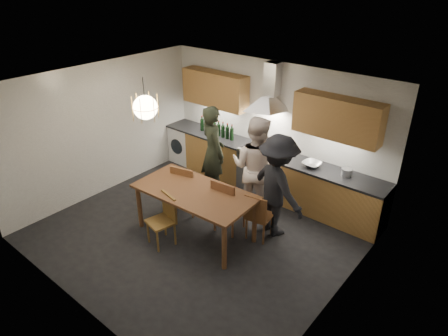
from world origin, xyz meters
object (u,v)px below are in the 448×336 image
Objects in this scene: chair_back_left at (186,187)px; dining_table at (195,196)px; chair_front at (165,216)px; mixing_bowl at (312,164)px; person_mid at (255,167)px; person_left at (213,152)px; stock_pot at (347,172)px; wine_bottles at (217,128)px; person_right at (277,186)px.

dining_table is at bearing 133.79° from chair_back_left.
chair_front is 2.66× the size of mixing_bowl.
chair_front reaches higher than dining_table.
dining_table is 1.10× the size of person_mid.
mixing_bowl is at bearing -131.89° from person_left.
mixing_bowl is (0.73, 0.75, -0.01)m from person_mid.
mixing_bowl is 0.65m from stock_pot.
chair_back_left is 1.08× the size of wine_bottles.
person_mid is 1.59m from stock_pot.
chair_back_left is 0.52× the size of person_mid.
dining_table is 0.71m from chair_back_left.
person_right is at bearing -123.67° from stock_pot.
stock_pot is (2.38, 0.81, 0.03)m from person_left.
mixing_bowl is 0.36× the size of wine_bottles.
person_right is (1.59, 0.58, 0.33)m from chair_back_left.
wine_bottles reaches higher than chair_front.
mixing_bowl is (1.74, 0.75, 0.01)m from person_left.
stock_pot is (2.31, 1.66, 0.40)m from chair_back_left.
chair_back_left is 0.55× the size of person_right.
chair_front is 1.80m from person_left.
dining_table is 6.24× the size of mixing_bowl.
wine_bottles is at bearing -28.78° from person_left.
person_left is 9.92× the size of stock_pot.
stock_pot is (1.73, 2.02, 0.21)m from dining_table.
mixing_bowl is at bearing 58.28° from dining_table.
wine_bottles reaches higher than stock_pot.
dining_table is 2.27× the size of wine_bottles.
person_mid reaches higher than person_right.
person_right is 2.46m from wine_bottles.
person_right reaches higher than chair_back_left.
person_right is at bearing 40.22° from dining_table.
person_mid is 1.05× the size of person_right.
chair_back_left is at bearing 125.22° from chair_front.
person_right is (1.01, 0.94, 0.14)m from dining_table.
person_right is (0.65, -0.28, -0.04)m from person_mid.
chair_back_left is at bearing 119.54° from person_left.
dining_table is at bearing -118.97° from mixing_bowl.
chair_front is at bearing -68.19° from wine_bottles.
chair_back_left is at bearing -144.26° from stock_pot.
dining_table is at bearing 142.98° from person_left.
person_left reaches higher than chair_front.
person_left is at bearing -161.21° from stock_pot.
person_left is 1.01m from person_mid.
person_left reaches higher than mixing_bowl.
chair_back_left is 0.91m from chair_front.
stock_pot is at bearing 64.81° from chair_front.
person_right reaches higher than wine_bottles.
person_right is at bearing -25.16° from wine_bottles.
person_right is 9.58× the size of stock_pot.
chair_back_left is 2.34m from mixing_bowl.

